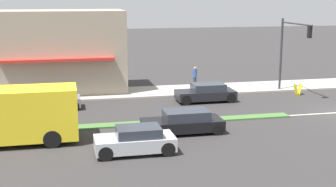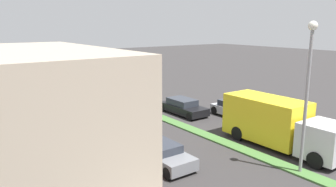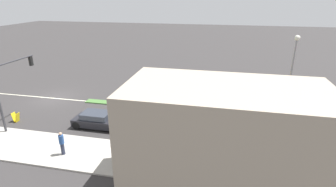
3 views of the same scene
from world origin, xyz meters
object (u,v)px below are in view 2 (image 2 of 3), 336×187
(traffic_signal_main, at_px, (42,63))
(suv_grey, at_px, (162,154))
(delivery_truck, at_px, (278,123))
(warning_aframe_sign, at_px, (48,98))
(sedan_dark, at_px, (84,111))
(pedestrian, at_px, (22,114))
(suv_black, at_px, (183,107))
(sedan_silver, at_px, (234,109))
(street_lamp, at_px, (308,79))

(traffic_signal_main, bearing_deg, suv_grey, 93.64)
(delivery_truck, bearing_deg, traffic_signal_main, -67.00)
(warning_aframe_sign, height_order, delivery_truck, delivery_truck)
(sedan_dark, bearing_deg, traffic_signal_main, -80.76)
(pedestrian, height_order, delivery_truck, delivery_truck)
(suv_grey, relative_size, sedan_dark, 0.94)
(suv_black, bearing_deg, sedan_silver, 132.25)
(sedan_silver, relative_size, suv_black, 0.86)
(delivery_truck, distance_m, suv_black, 9.20)
(pedestrian, distance_m, sedan_dark, 4.54)
(sedan_silver, height_order, suv_black, sedan_silver)
(traffic_signal_main, xyz_separation_m, delivery_truck, (-8.32, 19.61, -2.43))
(street_lamp, height_order, sedan_dark, street_lamp)
(suv_grey, height_order, sedan_dark, sedan_dark)
(pedestrian, relative_size, suv_grey, 0.44)
(delivery_truck, distance_m, suv_grey, 7.50)
(pedestrian, height_order, warning_aframe_sign, pedestrian)
(pedestrian, relative_size, delivery_truck, 0.23)
(sedan_silver, bearing_deg, delivery_truck, 65.28)
(delivery_truck, height_order, suv_grey, delivery_truck)
(sedan_dark, distance_m, sedan_silver, 11.99)
(traffic_signal_main, height_order, delivery_truck, traffic_signal_main)
(traffic_signal_main, height_order, warning_aframe_sign, traffic_signal_main)
(traffic_signal_main, xyz_separation_m, pedestrian, (3.38, 6.47, -2.88))
(street_lamp, bearing_deg, pedestrian, -59.52)
(warning_aframe_sign, bearing_deg, sedan_dark, 95.19)
(street_lamp, xyz_separation_m, suv_grey, (5.00, -4.92, -4.20))
(traffic_signal_main, bearing_deg, sedan_dark, 99.24)
(sedan_dark, bearing_deg, pedestrian, -5.63)
(pedestrian, xyz_separation_m, suv_black, (-11.70, 3.97, -0.41))
(traffic_signal_main, relative_size, suv_black, 1.26)
(suv_grey, distance_m, sedan_dark, 10.78)
(delivery_truck, bearing_deg, suv_black, -90.00)
(suv_grey, bearing_deg, traffic_signal_main, -86.36)
(traffic_signal_main, xyz_separation_m, suv_grey, (-1.12, 17.70, -3.32))
(pedestrian, relative_size, sedan_silver, 0.45)
(street_lamp, height_order, suv_black, street_lamp)
(delivery_truck, relative_size, suv_grey, 1.91)
(delivery_truck, relative_size, sedan_dark, 1.79)
(street_lamp, relative_size, suv_black, 1.66)
(traffic_signal_main, bearing_deg, delivery_truck, 113.00)
(street_lamp, bearing_deg, suv_black, -100.24)
(pedestrian, bearing_deg, sedan_dark, 174.37)
(pedestrian, distance_m, suv_black, 12.37)
(sedan_dark, height_order, suv_black, sedan_dark)
(suv_black, bearing_deg, pedestrian, -18.75)
(warning_aframe_sign, distance_m, suv_black, 13.57)
(delivery_truck, bearing_deg, pedestrian, -48.30)
(traffic_signal_main, xyz_separation_m, sedan_dark, (-1.12, 6.92, -3.27))
(warning_aframe_sign, bearing_deg, delivery_truck, 111.31)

